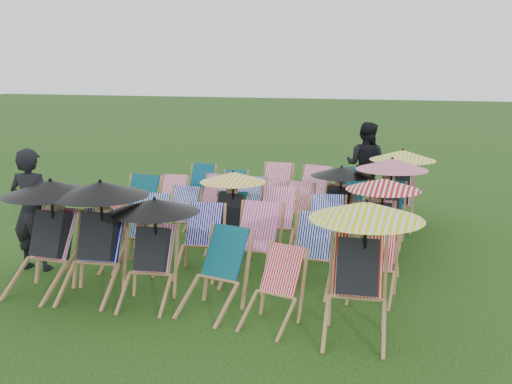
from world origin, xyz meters
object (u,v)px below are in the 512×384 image
(deckchair_0, at_px, (45,233))
(deckchair_5, at_px, (359,266))
(deckchair_29, at_px, (398,187))
(person_rear, at_px, (366,165))
(person_left, at_px, (32,210))

(deckchair_0, distance_m, deckchair_5, 4.01)
(deckchair_0, bearing_deg, deckchair_29, 49.00)
(person_rear, bearing_deg, deckchair_5, 109.07)
(person_left, bearing_deg, deckchair_29, -145.86)
(deckchair_0, xyz_separation_m, deckchair_5, (4.01, 0.03, 0.01))
(deckchair_29, bearing_deg, person_left, -140.65)
(person_left, bearing_deg, person_rear, -132.61)
(deckchair_5, relative_size, deckchair_29, 1.04)
(deckchair_5, xyz_separation_m, person_left, (-4.70, 0.55, 0.11))
(person_left, bearing_deg, deckchair_5, 166.39)
(deckchair_29, height_order, person_left, person_left)
(deckchair_0, relative_size, person_left, 0.82)
(deckchair_5, bearing_deg, deckchair_0, 173.60)
(deckchair_0, height_order, deckchair_29, deckchair_0)
(deckchair_5, relative_size, person_rear, 0.82)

